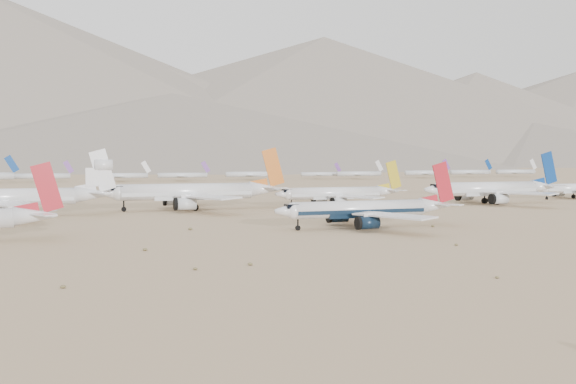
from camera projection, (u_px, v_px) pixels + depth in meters
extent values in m
plane|color=#8C6E51|center=(341.00, 232.00, 140.37)|extent=(7000.00, 7000.00, 0.00)
cylinder|color=silver|center=(360.00, 209.00, 147.96)|extent=(32.51, 3.84, 3.84)
cube|color=black|center=(360.00, 211.00, 147.99)|extent=(31.86, 3.90, 0.86)
sphere|color=silver|center=(294.00, 211.00, 142.47)|extent=(3.84, 3.84, 3.84)
cube|color=black|center=(291.00, 206.00, 142.22)|extent=(2.69, 2.50, 0.96)
cone|color=silver|center=(435.00, 206.00, 154.74)|extent=(8.13, 3.84, 3.84)
cube|color=silver|center=(394.00, 216.00, 138.13)|extent=(12.55, 19.78, 0.60)
cube|color=silver|center=(449.00, 204.00, 151.74)|extent=(5.16, 6.75, 0.23)
cylinder|color=black|center=(368.00, 223.00, 139.97)|extent=(4.51, 2.77, 2.77)
cube|color=silver|center=(349.00, 208.00, 159.56)|extent=(12.55, 19.78, 0.60)
cube|color=silver|center=(432.00, 202.00, 158.76)|extent=(5.16, 6.75, 0.23)
cylinder|color=black|center=(338.00, 217.00, 154.99)|extent=(4.51, 2.77, 2.77)
cube|color=#B01B26|center=(443.00, 182.00, 155.21)|extent=(6.16, 0.31, 10.15)
cylinder|color=black|center=(298.00, 228.00, 143.00)|extent=(1.15, 0.48, 1.15)
cylinder|color=black|center=(370.00, 225.00, 146.08)|extent=(1.61, 0.96, 1.61)
cylinder|color=black|center=(360.00, 223.00, 151.14)|extent=(1.61, 0.96, 1.61)
cone|color=silver|center=(35.00, 216.00, 126.10)|extent=(8.14, 3.90, 3.90)
cube|color=silver|center=(43.00, 215.00, 123.08)|extent=(5.17, 6.76, 0.23)
cube|color=silver|center=(44.00, 212.00, 130.13)|extent=(5.17, 6.76, 0.23)
cube|color=#B01B26|center=(47.00, 187.00, 126.57)|extent=(6.17, 0.31, 10.16)
cylinder|color=silver|center=(487.00, 189.00, 224.85)|extent=(39.32, 4.77, 4.77)
cube|color=silver|center=(487.00, 190.00, 224.88)|extent=(38.53, 4.84, 1.07)
sphere|color=silver|center=(439.00, 190.00, 218.21)|extent=(4.77, 4.77, 4.77)
cube|color=black|center=(437.00, 186.00, 217.90)|extent=(3.34, 3.10, 1.19)
cone|color=silver|center=(543.00, 187.00, 233.05)|extent=(9.83, 4.77, 4.77)
cube|color=silver|center=(521.00, 193.00, 212.90)|extent=(15.19, 23.93, 0.74)
cube|color=silver|center=(556.00, 185.00, 229.40)|extent=(6.24, 8.16, 0.29)
cylinder|color=silver|center=(499.00, 199.00, 215.13)|extent=(5.46, 3.43, 3.43)
cube|color=silver|center=(470.00, 189.00, 238.94)|extent=(15.19, 23.93, 0.74)
cube|color=silver|center=(538.00, 184.00, 237.92)|extent=(6.24, 8.16, 0.29)
cylinder|color=silver|center=(465.00, 196.00, 233.40)|extent=(5.46, 3.43, 3.43)
cube|color=navy|center=(549.00, 168.00, 233.61)|extent=(7.45, 0.38, 12.28)
cylinder|color=black|center=(441.00, 203.00, 218.86)|extent=(1.43, 0.60, 1.43)
cylinder|color=black|center=(497.00, 202.00, 222.50)|extent=(2.00, 1.19, 2.00)
cylinder|color=black|center=(485.00, 201.00, 228.77)|extent=(2.00, 1.19, 2.00)
cylinder|color=silver|center=(334.00, 193.00, 213.91)|extent=(32.48, 3.95, 3.95)
cube|color=silver|center=(334.00, 194.00, 213.94)|extent=(31.83, 4.01, 0.89)
sphere|color=silver|center=(289.00, 194.00, 208.42)|extent=(3.95, 3.95, 3.95)
cube|color=black|center=(287.00, 191.00, 208.17)|extent=(2.76, 2.57, 0.99)
cone|color=silver|center=(388.00, 191.00, 220.68)|extent=(8.12, 3.95, 3.95)
cube|color=silver|center=(356.00, 197.00, 204.04)|extent=(12.54, 19.77, 0.61)
cube|color=silver|center=(397.00, 190.00, 217.66)|extent=(5.16, 6.74, 0.24)
cylinder|color=silver|center=(339.00, 202.00, 205.88)|extent=(4.51, 2.84, 2.84)
cube|color=silver|center=(328.00, 193.00, 225.55)|extent=(12.54, 19.77, 0.61)
cube|color=silver|center=(386.00, 189.00, 224.71)|extent=(5.16, 6.74, 0.24)
cylinder|color=silver|center=(320.00, 199.00, 220.98)|extent=(4.51, 2.84, 2.84)
cube|color=gold|center=(394.00, 175.00, 221.15)|extent=(6.15, 0.32, 10.14)
cylinder|color=black|center=(291.00, 206.00, 208.96)|extent=(1.18, 0.49, 1.18)
cylinder|color=black|center=(341.00, 205.00, 211.97)|extent=(1.66, 0.99, 1.66)
cylinder|color=black|center=(335.00, 203.00, 217.16)|extent=(1.66, 0.99, 1.66)
cylinder|color=silver|center=(187.00, 191.00, 199.65)|extent=(41.11, 5.02, 5.02)
cube|color=silver|center=(187.00, 193.00, 199.68)|extent=(40.28, 5.10, 1.13)
sphere|color=silver|center=(119.00, 193.00, 192.70)|extent=(5.02, 5.02, 5.02)
cube|color=black|center=(117.00, 188.00, 192.38)|extent=(3.52, 3.27, 1.26)
cone|color=silver|center=(265.00, 189.00, 208.22)|extent=(10.28, 5.02, 5.02)
cube|color=silver|center=(207.00, 197.00, 187.14)|extent=(15.88, 25.02, 0.78)
cube|color=silver|center=(275.00, 188.00, 204.40)|extent=(6.52, 8.53, 0.30)
cylinder|color=silver|center=(186.00, 204.00, 189.47)|extent=(5.71, 3.62, 3.62)
cube|color=silver|center=(188.00, 192.00, 214.40)|extent=(15.88, 25.02, 0.78)
cube|color=silver|center=(266.00, 186.00, 213.32)|extent=(6.52, 8.53, 0.30)
cylinder|color=silver|center=(174.00, 200.00, 208.62)|extent=(5.71, 3.62, 3.62)
cube|color=#D0651F|center=(273.00, 167.00, 208.81)|extent=(7.79, 0.40, 12.84)
cylinder|color=black|center=(124.00, 209.00, 193.39)|extent=(1.51, 0.63, 1.51)
cylinder|color=black|center=(195.00, 207.00, 197.17)|extent=(2.11, 1.26, 2.11)
cylinder|color=black|center=(191.00, 206.00, 203.78)|extent=(2.11, 1.26, 2.11)
cone|color=silver|center=(93.00, 194.00, 182.74)|extent=(9.96, 4.77, 4.77)
cube|color=silver|center=(7.00, 204.00, 162.37)|extent=(15.38, 24.24, 0.74)
cube|color=silver|center=(101.00, 193.00, 179.05)|extent=(6.32, 8.26, 0.29)
cube|color=silver|center=(14.00, 197.00, 188.68)|extent=(15.38, 24.24, 0.74)
cube|color=silver|center=(99.00, 191.00, 187.67)|extent=(6.32, 8.26, 0.29)
cube|color=silver|center=(103.00, 170.00, 183.31)|extent=(7.55, 0.38, 12.44)
cylinder|color=silver|center=(103.00, 165.00, 183.33)|extent=(4.98, 3.09, 3.09)
cylinder|color=black|center=(5.00, 215.00, 172.10)|extent=(2.00, 1.19, 2.00)
cylinder|color=black|center=(7.00, 213.00, 178.37)|extent=(2.00, 1.19, 2.00)
cylinder|color=silver|center=(576.00, 188.00, 254.82)|extent=(30.69, 3.71, 3.71)
cube|color=silver|center=(576.00, 189.00, 254.84)|extent=(30.08, 3.76, 0.83)
sphere|color=silver|center=(545.00, 189.00, 249.63)|extent=(3.71, 3.71, 3.71)
cube|color=black|center=(544.00, 186.00, 249.39)|extent=(2.59, 2.41, 0.93)
cube|color=silver|center=(561.00, 188.00, 265.81)|extent=(11.85, 18.68, 0.57)
cylinder|color=silver|center=(559.00, 193.00, 261.49)|extent=(4.26, 2.67, 2.67)
cylinder|color=black|center=(547.00, 198.00, 250.14)|extent=(1.11, 0.46, 1.11)
cylinder|color=black|center=(573.00, 196.00, 257.87)|extent=(1.56, 0.93, 1.56)
cube|color=navy|center=(12.00, 164.00, 416.00)|extent=(9.35, 0.46, 11.78)
cylinder|color=silver|center=(42.00, 176.00, 431.26)|extent=(36.68, 3.62, 3.62)
cube|color=#6C3A94|center=(68.00, 167.00, 436.77)|extent=(7.31, 0.36, 9.20)
cube|color=silver|center=(41.00, 177.00, 422.37)|extent=(9.66, 16.89, 0.36)
cube|color=silver|center=(42.00, 177.00, 440.21)|extent=(9.66, 16.89, 0.36)
cylinder|color=silver|center=(122.00, 176.00, 444.23)|extent=(35.63, 3.52, 3.52)
cube|color=silver|center=(146.00, 167.00, 449.58)|extent=(7.10, 0.35, 8.94)
cube|color=silver|center=(123.00, 177.00, 435.59)|extent=(9.39, 16.40, 0.35)
cube|color=silver|center=(120.00, 176.00, 452.92)|extent=(9.39, 16.40, 0.35)
cylinder|color=silver|center=(183.00, 175.00, 456.52)|extent=(35.33, 3.49, 3.49)
cube|color=#6C3A94|center=(206.00, 167.00, 461.83)|extent=(7.04, 0.35, 8.86)
cube|color=silver|center=(185.00, 176.00, 447.95)|extent=(9.31, 16.26, 0.35)
cube|color=silver|center=(180.00, 176.00, 465.14)|extent=(9.31, 16.26, 0.35)
cylinder|color=silver|center=(252.00, 174.00, 474.39)|extent=(39.67, 3.92, 3.92)
cube|color=navy|center=(276.00, 165.00, 480.35)|extent=(7.90, 0.39, 9.95)
cube|color=silver|center=(256.00, 175.00, 464.77)|extent=(10.45, 18.26, 0.39)
cube|color=silver|center=(248.00, 175.00, 484.07)|extent=(10.45, 18.26, 0.39)
cylinder|color=silver|center=(320.00, 174.00, 496.51)|extent=(31.35, 3.10, 3.10)
cube|color=#6C3A94|center=(338.00, 167.00, 501.23)|extent=(6.24, 0.31, 7.86)
cube|color=silver|center=(324.00, 175.00, 488.92)|extent=(8.26, 14.43, 0.31)
cube|color=silver|center=(316.00, 174.00, 504.16)|extent=(8.26, 14.43, 0.31)
cylinder|color=silver|center=(359.00, 174.00, 497.17)|extent=(36.83, 3.64, 3.64)
cube|color=silver|center=(379.00, 166.00, 502.71)|extent=(7.33, 0.36, 9.24)
cube|color=silver|center=(365.00, 175.00, 488.24)|extent=(9.70, 16.95, 0.36)
cube|color=silver|center=(354.00, 174.00, 506.16)|extent=(9.70, 16.95, 0.36)
cylinder|color=silver|center=(427.00, 173.00, 524.72)|extent=(39.50, 3.90, 3.90)
cube|color=#6C3A94|center=(446.00, 165.00, 530.66)|extent=(7.87, 0.39, 9.91)
cube|color=silver|center=(434.00, 174.00, 515.15)|extent=(10.41, 18.18, 0.39)
cube|color=silver|center=(420.00, 173.00, 534.36)|extent=(10.41, 18.18, 0.39)
cylinder|color=silver|center=(470.00, 172.00, 550.41)|extent=(39.20, 3.87, 3.87)
cube|color=navy|center=(488.00, 164.00, 556.30)|extent=(7.81, 0.39, 9.83)
cube|color=silver|center=(478.00, 173.00, 540.90)|extent=(10.33, 18.05, 0.39)
cube|color=silver|center=(463.00, 173.00, 559.97)|extent=(10.33, 18.05, 0.39)
cylinder|color=silver|center=(516.00, 172.00, 562.61)|extent=(39.72, 3.92, 3.92)
cube|color=silver|center=(533.00, 164.00, 568.58)|extent=(7.91, 0.39, 9.96)
cube|color=silver|center=(524.00, 173.00, 552.98)|extent=(10.46, 18.28, 0.39)
cube|color=silver|center=(508.00, 172.00, 572.30)|extent=(10.46, 18.28, 0.39)
cone|color=slate|center=(167.00, 117.00, 1592.44)|extent=(1824.00, 1824.00, 240.00)
cone|color=slate|center=(324.00, 101.00, 1926.91)|extent=(2356.00, 2356.00, 380.00)
cone|color=slate|center=(476.00, 118.00, 2041.88)|extent=(1682.00, 1682.00, 290.00)
cone|color=slate|center=(173.00, 130.00, 1221.07)|extent=(1260.00, 1260.00, 140.00)
cone|color=slate|center=(534.00, 144.00, 1509.40)|extent=(900.00, 900.00, 100.00)
ellipsoid|color=brown|center=(63.00, 287.00, 79.29)|extent=(0.70, 0.70, 0.39)
ellipsoid|color=brown|center=(145.00, 249.00, 111.45)|extent=(0.84, 0.84, 0.46)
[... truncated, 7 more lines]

